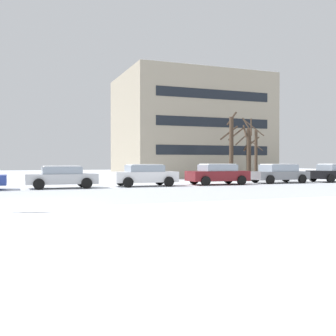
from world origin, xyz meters
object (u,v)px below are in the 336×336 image
(parked_car_silver, at_px, (62,177))
(parked_car_white, at_px, (145,175))
(parked_car_gray, at_px, (278,173))
(parked_car_maroon, at_px, (217,174))
(parked_car_black, at_px, (336,173))

(parked_car_silver, bearing_deg, parked_car_white, 1.25)
(parked_car_silver, bearing_deg, parked_car_gray, 0.97)
(parked_car_white, bearing_deg, parked_car_maroon, -1.37)
(parked_car_silver, xyz_separation_m, parked_car_maroon, (10.47, -0.01, 0.05))
(parked_car_gray, distance_m, parked_car_black, 5.24)
(parked_car_white, distance_m, parked_car_maroon, 5.24)
(parked_car_black, bearing_deg, parked_car_silver, -179.85)
(parked_car_silver, height_order, parked_car_white, parked_car_white)
(parked_car_white, height_order, parked_car_gray, parked_car_white)
(parked_car_silver, height_order, parked_car_maroon, parked_car_maroon)
(parked_car_silver, bearing_deg, parked_car_maroon, -0.06)
(parked_car_white, height_order, parked_car_black, parked_car_black)
(parked_car_white, distance_m, parked_car_gray, 10.47)
(parked_car_silver, relative_size, parked_car_black, 0.97)
(parked_car_maroon, bearing_deg, parked_car_black, 0.37)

